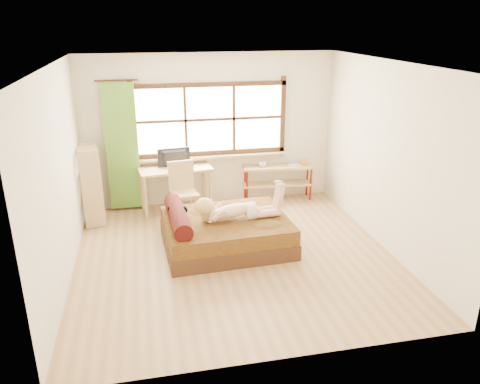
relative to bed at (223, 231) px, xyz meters
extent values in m
plane|color=#9E754C|center=(0.11, -0.33, -0.25)|extent=(4.50, 4.50, 0.00)
plane|color=white|center=(0.11, -0.33, 2.45)|extent=(4.50, 4.50, 0.00)
plane|color=silver|center=(0.11, 1.92, 1.10)|extent=(4.50, 0.00, 4.50)
plane|color=silver|center=(0.11, -2.58, 1.10)|extent=(4.50, 0.00, 4.50)
plane|color=silver|center=(-2.14, -0.33, 1.10)|extent=(0.00, 4.50, 4.50)
plane|color=silver|center=(2.36, -0.33, 1.10)|extent=(0.00, 4.50, 4.50)
cube|color=#FFEDBF|center=(0.11, 1.92, 1.30)|extent=(2.60, 0.01, 1.30)
cube|color=tan|center=(0.11, 1.84, 0.63)|extent=(2.80, 0.16, 0.04)
cube|color=#497E22|center=(-1.44, 1.80, 0.90)|extent=(0.55, 0.10, 2.20)
cube|color=#301E0E|center=(0.05, 0.00, -0.13)|extent=(1.90, 1.55, 0.23)
cube|color=#36260C|center=(0.05, 0.00, 0.10)|extent=(1.86, 1.52, 0.23)
cylinder|color=black|center=(-0.67, -0.03, 0.32)|extent=(0.32, 1.26, 0.26)
cube|color=tan|center=(-0.57, 1.62, 0.51)|extent=(1.31, 0.73, 0.04)
cube|color=tan|center=(-1.11, 1.32, 0.13)|extent=(0.06, 0.06, 0.75)
cube|color=tan|center=(0.03, 1.47, 0.13)|extent=(0.06, 0.06, 0.75)
cube|color=tan|center=(-1.16, 1.78, 0.13)|extent=(0.06, 0.06, 0.75)
cube|color=tan|center=(-0.03, 1.92, 0.13)|extent=(0.06, 0.06, 0.75)
imported|color=black|center=(-0.57, 1.67, 0.70)|extent=(0.58, 0.15, 0.33)
cube|color=tan|center=(-0.47, 1.17, 0.21)|extent=(0.49, 0.49, 0.04)
cube|color=tan|center=(-0.49, 1.37, 0.48)|extent=(0.44, 0.10, 0.50)
cube|color=tan|center=(-0.63, 0.96, -0.03)|extent=(0.05, 0.05, 0.44)
cube|color=tan|center=(-0.26, 1.01, -0.03)|extent=(0.05, 0.05, 0.44)
cube|color=tan|center=(-0.68, 1.33, -0.03)|extent=(0.05, 0.05, 0.44)
cube|color=tan|center=(-0.30, 1.38, -0.03)|extent=(0.05, 0.05, 0.44)
cube|color=tan|center=(1.35, 1.74, 0.39)|extent=(1.34, 0.44, 0.04)
cube|color=tan|center=(1.35, 1.74, 0.06)|extent=(1.34, 0.44, 0.03)
cylinder|color=maroon|center=(0.73, 1.66, 0.08)|extent=(0.04, 0.04, 0.66)
cylinder|color=maroon|center=(1.94, 1.56, 0.08)|extent=(0.04, 0.04, 0.66)
cylinder|color=maroon|center=(0.76, 1.92, 0.08)|extent=(0.04, 0.04, 0.66)
cylinder|color=maroon|center=(1.96, 1.82, 0.08)|extent=(0.04, 0.04, 0.66)
cube|color=#BE812F|center=(1.84, 1.70, 0.45)|extent=(0.12, 0.12, 0.09)
imported|color=gray|center=(1.05, 1.74, 0.46)|extent=(0.14, 0.14, 0.11)
imported|color=gray|center=(1.55, 1.74, 0.42)|extent=(0.19, 0.24, 0.02)
cube|color=tan|center=(-1.97, 1.35, -0.20)|extent=(0.40, 0.57, 0.03)
cube|color=tan|center=(-1.97, 1.35, 0.21)|extent=(0.40, 0.57, 0.03)
cube|color=tan|center=(-1.97, 1.35, 0.61)|extent=(0.40, 0.57, 0.03)
cube|color=tan|center=(-1.97, 1.35, 1.01)|extent=(0.40, 0.57, 0.03)
cube|color=tan|center=(-1.93, 1.09, 0.41)|extent=(0.32, 0.08, 1.29)
cube|color=tan|center=(-2.02, 1.61, 0.41)|extent=(0.32, 0.08, 1.29)
camera|label=1|loc=(-1.06, -6.25, 2.98)|focal=35.00mm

